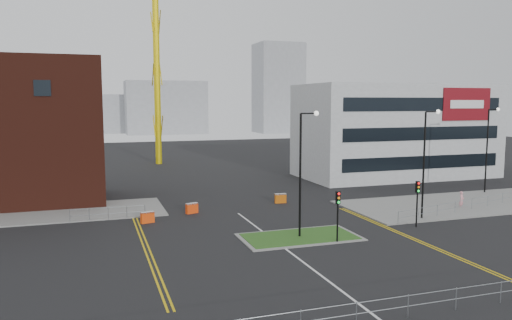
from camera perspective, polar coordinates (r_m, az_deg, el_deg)
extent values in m
plane|color=black|center=(29.07, 7.70, -13.14)|extent=(200.00, 200.00, 0.00)
cube|color=slate|center=(52.39, 22.82, -4.59)|extent=(24.00, 10.00, 0.12)
cube|color=slate|center=(36.78, 5.00, -8.77)|extent=(8.60, 4.60, 0.08)
cube|color=#1F4E1A|center=(36.77, 5.00, -8.74)|extent=(8.00, 4.00, 0.12)
cube|color=#481B12|center=(53.17, -26.89, 2.92)|extent=(18.00, 10.00, 14.00)
cube|color=black|center=(47.66, -23.24, 7.57)|extent=(1.40, 0.10, 1.40)
cube|color=#AEB1B3|center=(68.28, 15.63, 3.23)|extent=(25.00, 12.00, 12.00)
cube|color=black|center=(63.70, 18.56, -0.27)|extent=(22.00, 0.10, 1.60)
cube|color=black|center=(63.39, 18.67, 2.88)|extent=(22.00, 0.10, 1.60)
cube|color=black|center=(63.28, 18.79, 6.05)|extent=(22.00, 0.10, 1.60)
cube|color=maroon|center=(67.02, 22.94, 5.89)|extent=(7.00, 0.15, 4.00)
cube|color=white|center=(66.95, 23.00, 5.89)|extent=(5.00, 0.05, 1.00)
cylinder|color=yellow|center=(80.54, -11.32, 12.17)|extent=(1.00, 1.00, 35.38)
cylinder|color=black|center=(35.85, 5.07, -1.89)|extent=(0.16, 0.16, 9.00)
cylinder|color=black|center=(35.70, 6.03, 5.32)|extent=(1.20, 0.10, 0.10)
sphere|color=silver|center=(35.96, 6.91, 5.32)|extent=(0.36, 0.36, 0.36)
cylinder|color=black|center=(43.62, 18.62, -0.68)|extent=(0.16, 0.16, 9.00)
cylinder|color=black|center=(43.67, 19.47, 5.22)|extent=(1.20, 0.10, 0.10)
sphere|color=silver|center=(44.04, 20.09, 5.21)|extent=(0.36, 0.36, 0.36)
cylinder|color=black|center=(58.71, 24.87, 0.86)|extent=(0.16, 0.16, 9.00)
cylinder|color=black|center=(58.89, 25.51, 5.24)|extent=(1.20, 0.10, 0.10)
sphere|color=silver|center=(59.30, 25.93, 5.22)|extent=(0.36, 0.36, 0.36)
cylinder|color=black|center=(35.51, 9.30, -6.97)|extent=(0.12, 0.12, 3.00)
cube|color=black|center=(35.15, 9.35, -4.27)|extent=(0.28, 0.22, 0.90)
sphere|color=red|center=(34.98, 9.46, -3.83)|extent=(0.18, 0.18, 0.18)
sphere|color=orange|center=(35.04, 9.45, -4.31)|extent=(0.18, 0.18, 0.18)
sphere|color=#0CCC33|center=(35.09, 9.44, -4.79)|extent=(0.18, 0.18, 0.18)
cylinder|color=black|center=(41.34, 17.91, -5.26)|extent=(0.12, 0.12, 3.00)
cube|color=black|center=(41.03, 17.99, -2.94)|extent=(0.28, 0.22, 0.90)
sphere|color=red|center=(40.88, 18.11, -2.55)|extent=(0.18, 0.18, 0.18)
sphere|color=orange|center=(40.93, 18.10, -2.96)|extent=(0.18, 0.18, 0.18)
sphere|color=#0CCC33|center=(40.98, 18.08, -3.38)|extent=(0.18, 0.18, 0.18)
cylinder|color=gray|center=(23.82, 14.32, -15.16)|extent=(24.00, 0.04, 0.04)
cylinder|color=gray|center=(24.01, 14.28, -16.27)|extent=(24.00, 0.04, 0.04)
cylinder|color=gray|center=(43.42, -16.56, -5.26)|extent=(6.00, 0.04, 0.04)
cylinder|color=gray|center=(43.53, -16.54, -5.90)|extent=(6.00, 0.04, 0.04)
cylinder|color=gray|center=(43.55, -20.50, -6.04)|extent=(0.05, 0.05, 1.10)
cylinder|color=gray|center=(43.71, -12.59, -5.73)|extent=(0.05, 0.05, 1.10)
cylinder|color=gray|center=(49.39, 23.47, -4.11)|extent=(19.01, 5.04, 0.04)
cylinder|color=gray|center=(49.48, 23.44, -4.68)|extent=(19.01, 5.04, 0.04)
cylinder|color=gray|center=(41.77, 15.93, -6.41)|extent=(0.05, 0.05, 1.10)
cube|color=silver|center=(30.77, 6.03, -11.97)|extent=(0.15, 30.00, 0.01)
cube|color=gold|center=(36.02, -12.85, -9.31)|extent=(0.12, 24.00, 0.01)
cube|color=gold|center=(36.05, -12.36, -9.29)|extent=(0.12, 24.00, 0.01)
cube|color=gold|center=(38.68, 16.57, -8.31)|extent=(0.12, 20.00, 0.01)
cube|color=gold|center=(38.84, 16.94, -8.26)|extent=(0.12, 20.00, 0.01)
cube|color=gray|center=(156.10, -10.29, 5.92)|extent=(24.00, 12.00, 16.00)
cube|color=gray|center=(160.11, 2.56, 8.19)|extent=(14.00, 12.00, 28.00)
cube|color=gray|center=(164.61, -17.01, 5.07)|extent=(30.00, 12.00, 12.00)
imported|color=pink|center=(49.94, 22.45, -4.24)|extent=(0.70, 0.62, 1.60)
cube|color=#FF480E|center=(41.79, -12.30, -6.43)|extent=(1.15, 0.65, 0.91)
cube|color=silver|center=(41.70, -12.31, -5.88)|extent=(1.15, 0.65, 0.11)
cube|color=#FF430E|center=(44.61, -7.34, -5.49)|extent=(1.16, 0.70, 0.91)
cube|color=silver|center=(44.52, -7.35, -4.98)|extent=(1.16, 0.70, 0.11)
cube|color=#C3570A|center=(48.72, 2.81, -4.40)|extent=(1.14, 0.47, 0.92)
cube|color=silver|center=(48.64, 2.81, -3.92)|extent=(1.14, 0.47, 0.11)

